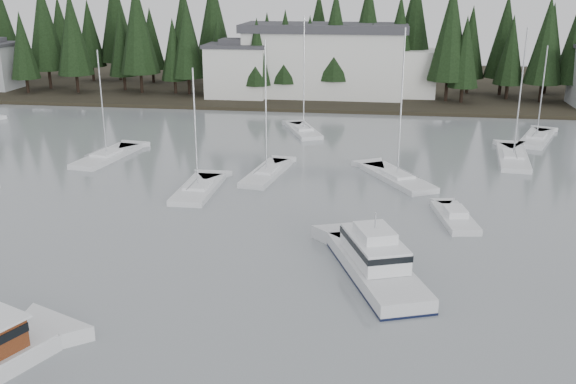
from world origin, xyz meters
name	(u,v)px	position (x,y,z in m)	size (l,w,h in m)	color
far_shore_land	(359,85)	(0.00, 97.00, 0.00)	(240.00, 54.00, 1.00)	black
conifer_treeline	(356,95)	(0.00, 86.00, 0.00)	(200.00, 22.00, 20.00)	black
house_west	(238,69)	(-18.00, 79.00, 4.65)	(9.54, 7.42, 8.75)	silver
harbor_inn	(337,61)	(-2.96, 82.34, 5.78)	(29.50, 11.50, 10.90)	silver
cabin_cruiser_center	(376,265)	(3.94, 18.74, 0.70)	(6.89, 11.31, 4.65)	silver
sailboat_1	(513,159)	(17.58, 48.27, 0.07)	(4.05, 10.82, 13.76)	silver
sailboat_2	(536,140)	(21.85, 57.46, 0.05)	(5.96, 10.03, 11.27)	silver
sailboat_5	(397,179)	(5.66, 39.30, 0.08)	(7.16, 9.67, 14.24)	silver
sailboat_7	(267,175)	(-6.51, 39.08, 0.08)	(3.80, 9.34, 13.05)	silver
sailboat_8	(107,158)	(-23.95, 42.79, 0.05)	(4.22, 9.90, 11.60)	silver
sailboat_10	(198,191)	(-11.54, 33.33, 0.06)	(2.95, 8.23, 11.25)	silver
sailboat_11	(304,132)	(-5.22, 57.54, 0.09)	(5.52, 8.84, 14.22)	silver
runabout_1	(455,219)	(9.83, 29.26, 0.13)	(3.28, 6.84, 1.42)	silver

